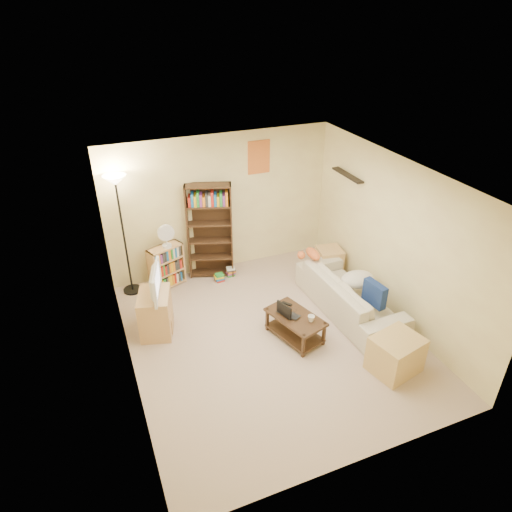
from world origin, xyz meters
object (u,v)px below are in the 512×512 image
tabby_cat (311,254)px  laptop (290,312)px  floor_lamp (118,201)px  side_table (329,261)px  tv_stand (156,313)px  desk_fan (166,235)px  sofa (350,295)px  short_bookshelf (167,267)px  television (151,282)px  end_cabinet (396,354)px  mug (311,319)px  coffee_table (295,324)px  tall_bookshelf (210,229)px

tabby_cat → laptop: bearing=-130.8°
floor_lamp → side_table: size_ratio=4.32×
tv_stand → desk_fan: 1.39m
sofa → tabby_cat: tabby_cat is taller
sofa → laptop: 1.16m
laptop → short_bookshelf: 2.43m
television → laptop: bearing=-98.1°
desk_fan → end_cabinet: desk_fan is taller
desk_fan → mug: bearing=-55.3°
coffee_table → laptop: laptop is taller
laptop → side_table: side_table is taller
mug → floor_lamp: floor_lamp is taller
tabby_cat → tall_bookshelf: bearing=142.1°
coffee_table → desk_fan: bearing=107.2°
laptop → side_table: (1.43, 1.32, -0.16)m
short_bookshelf → end_cabinet: (2.38, -3.19, -0.13)m
tv_stand → floor_lamp: (-0.18, 1.25, 1.33)m
coffee_table → desk_fan: size_ratio=2.35×
side_table → end_cabinet: bearing=-99.8°
mug → end_cabinet: 1.23m
tabby_cat → laptop: (-0.84, -0.97, -0.29)m
short_bookshelf → sofa: bearing=-57.7°
mug → side_table: (1.24, 1.60, -0.20)m
laptop → television: 2.05m
coffee_table → tv_stand: (-1.86, 0.91, 0.09)m
laptop → tv_stand: (-1.82, 0.82, -0.07)m
sofa → short_bookshelf: (-2.53, 1.81, 0.08)m
side_table → tv_stand: bearing=-171.3°
television → end_cabinet: (2.81, -2.02, -0.62)m
tv_stand → coffee_table: bearing=-9.9°
tall_bookshelf → short_bookshelf: size_ratio=2.23×
desk_fan → end_cabinet: (2.34, -3.15, -0.75)m
sofa → side_table: bearing=-16.1°
laptop → television: bearing=35.2°
tall_bookshelf → end_cabinet: size_ratio=2.76×
desk_fan → tabby_cat: bearing=-24.0°
tv_stand → television: size_ratio=0.89×
coffee_table → side_table: side_table is taller
tall_bookshelf → coffee_table: bearing=-55.7°
coffee_table → mug: size_ratio=8.82×
television → short_bookshelf: (0.43, 1.17, -0.50)m
coffee_table → laptop: size_ratio=2.35×
laptop → television: size_ratio=0.56×
laptop → tall_bookshelf: 2.20m
laptop → desk_fan: size_ratio=1.00×
tabby_cat → floor_lamp: size_ratio=0.23×
floor_lamp → desk_fan: bearing=-10.4°
short_bookshelf → floor_lamp: size_ratio=0.37×
side_table → floor_lamp: bearing=167.7°
side_table → end_cabinet: (-0.44, -2.52, 0.02)m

